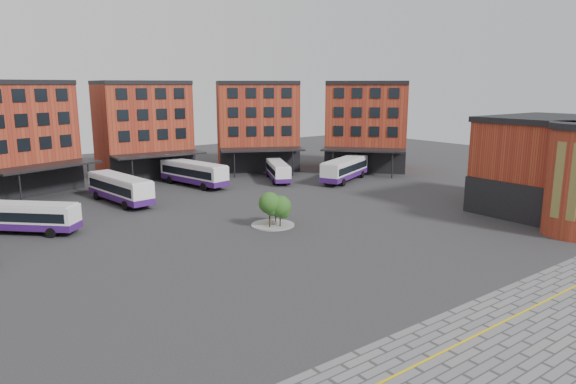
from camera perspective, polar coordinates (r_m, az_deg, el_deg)
ground at (r=42.01m, az=5.63°, el=-7.68°), size 160.00×160.00×0.00m
yellow_line at (r=35.49m, az=24.02°, el=-12.41°), size 26.00×0.15×0.02m
main_building at (r=71.13m, az=-18.76°, el=5.76°), size 94.14×42.48×14.60m
east_building at (r=62.04m, az=27.73°, el=2.42°), size 17.40×15.40×10.60m
tree_island at (r=51.13m, az=-1.39°, el=-1.77°), size 4.40×4.40×3.65m
bus_b at (r=55.19m, az=-27.27°, el=-2.48°), size 9.18×9.01×2.95m
bus_c at (r=64.73m, az=-18.17°, el=0.39°), size 4.14×12.02×3.32m
bus_d at (r=73.26m, az=-10.45°, el=2.08°), size 5.04×12.22×3.36m
bus_e at (r=75.99m, az=-1.13°, el=2.38°), size 6.43×9.81×2.77m
bus_f at (r=76.13m, az=6.35°, el=2.56°), size 11.88×7.33×3.33m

